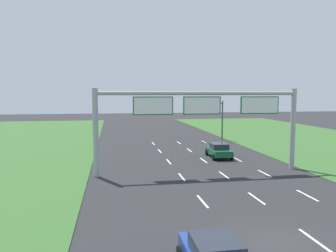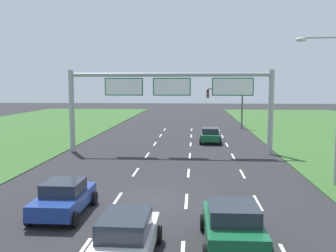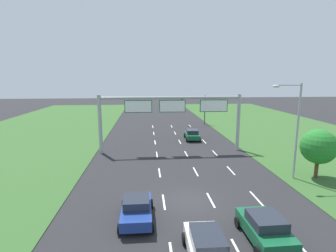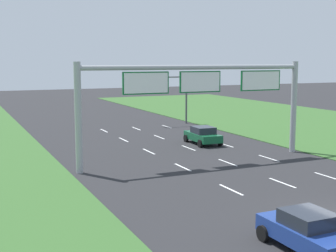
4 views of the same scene
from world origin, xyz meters
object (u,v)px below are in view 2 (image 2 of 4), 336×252
at_px(traffic_light_mast, 227,99).
at_px(car_mid_lane, 233,224).
at_px(sign_gantry, 172,94).
at_px(car_far_ahead, 125,239).
at_px(street_lamp, 332,97).
at_px(car_lead_silver, 64,198).
at_px(car_near_red, 210,135).

bearing_deg(traffic_light_mast, car_mid_lane, -94.50).
xyz_separation_m(car_mid_lane, sign_gantry, (-3.33, 18.37, 4.17)).
bearing_deg(car_far_ahead, street_lamp, 46.44).
xyz_separation_m(car_far_ahead, sign_gantry, (0.26, 19.88, 4.16)).
bearing_deg(car_far_ahead, sign_gantry, 89.91).
relative_size(car_far_ahead, street_lamp, 0.51).
height_order(car_far_ahead, traffic_light_mast, traffic_light_mast).
xyz_separation_m(car_far_ahead, traffic_light_mast, (6.46, 38.07, 3.06)).
relative_size(car_lead_silver, traffic_light_mast, 0.72).
distance_m(car_far_ahead, traffic_light_mast, 38.74).
relative_size(sign_gantry, traffic_light_mast, 3.08).
xyz_separation_m(traffic_light_mast, street_lamp, (3.42, -27.92, 1.21)).
distance_m(sign_gantry, traffic_light_mast, 19.25).
relative_size(car_far_ahead, traffic_light_mast, 0.77).
xyz_separation_m(car_near_red, car_lead_silver, (-7.34, -21.48, 0.00)).
bearing_deg(traffic_light_mast, car_far_ahead, -99.64).
relative_size(car_lead_silver, street_lamp, 0.47).
distance_m(traffic_light_mast, street_lamp, 28.15).
xyz_separation_m(car_near_red, car_far_ahead, (-3.79, -25.78, 0.04)).
bearing_deg(street_lamp, car_near_red, 111.30).
bearing_deg(traffic_light_mast, car_lead_silver, -106.53).
bearing_deg(car_lead_silver, car_far_ahead, -50.20).
bearing_deg(car_near_red, street_lamp, -66.28).
distance_m(car_near_red, street_lamp, 17.32).
xyz_separation_m(car_mid_lane, traffic_light_mast, (2.88, 36.56, 3.06)).
height_order(sign_gantry, traffic_light_mast, sign_gantry).
xyz_separation_m(car_lead_silver, car_far_ahead, (3.56, -4.31, 0.04)).
bearing_deg(street_lamp, car_mid_lane, -126.07).
bearing_deg(car_far_ahead, traffic_light_mast, 81.03).
distance_m(car_lead_silver, sign_gantry, 16.58).
xyz_separation_m(car_near_red, car_mid_lane, (-0.20, -24.27, 0.04)).
bearing_deg(car_far_ahead, car_lead_silver, 130.20).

